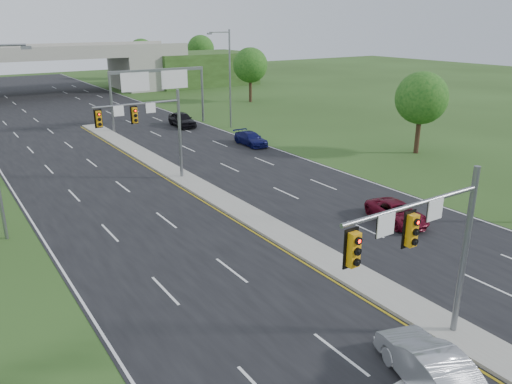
{
  "coord_description": "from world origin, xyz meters",
  "views": [
    {
      "loc": [
        -16.08,
        -9.88,
        11.94
      ],
      "look_at": [
        -1.76,
        11.68,
        3.0
      ],
      "focal_mm": 35.0,
      "sensor_mm": 36.0,
      "label": 1
    }
  ],
  "objects_px": {
    "signal_mast_near": "(431,240)",
    "car_far_a": "(397,213)",
    "overpass": "(35,74)",
    "sign_gantry": "(157,82)",
    "car_silver": "(430,367)",
    "signal_mast_far": "(152,123)",
    "car_far_c": "(182,119)",
    "car_far_b": "(251,139)"
  },
  "relations": [
    {
      "from": "car_silver",
      "to": "car_far_a",
      "type": "distance_m",
      "value": 15.04
    },
    {
      "from": "signal_mast_far",
      "to": "car_far_c",
      "type": "bearing_deg",
      "value": 58.97
    },
    {
      "from": "car_far_b",
      "to": "car_far_c",
      "type": "bearing_deg",
      "value": 98.89
    },
    {
      "from": "signal_mast_near",
      "to": "car_far_b",
      "type": "bearing_deg",
      "value": 67.63
    },
    {
      "from": "sign_gantry",
      "to": "car_far_a",
      "type": "distance_m",
      "value": 35.96
    },
    {
      "from": "sign_gantry",
      "to": "car_far_c",
      "type": "relative_size",
      "value": 2.33
    },
    {
      "from": "signal_mast_near",
      "to": "overpass",
      "type": "relative_size",
      "value": 0.09
    },
    {
      "from": "signal_mast_far",
      "to": "sign_gantry",
      "type": "height_order",
      "value": "signal_mast_far"
    },
    {
      "from": "signal_mast_near",
      "to": "car_far_a",
      "type": "bearing_deg",
      "value": 44.79
    },
    {
      "from": "sign_gantry",
      "to": "car_far_b",
      "type": "relative_size",
      "value": 2.58
    },
    {
      "from": "overpass",
      "to": "car_far_b",
      "type": "distance_m",
      "value": 49.93
    },
    {
      "from": "signal_mast_near",
      "to": "sign_gantry",
      "type": "xyz_separation_m",
      "value": [
        8.95,
        44.99,
        0.51
      ]
    },
    {
      "from": "signal_mast_far",
      "to": "signal_mast_near",
      "type": "bearing_deg",
      "value": -90.0
    },
    {
      "from": "overpass",
      "to": "car_silver",
      "type": "distance_m",
      "value": 81.59
    },
    {
      "from": "car_silver",
      "to": "car_far_c",
      "type": "relative_size",
      "value": 0.97
    },
    {
      "from": "car_far_a",
      "to": "overpass",
      "type": "bearing_deg",
      "value": 107.78
    },
    {
      "from": "sign_gantry",
      "to": "car_far_b",
      "type": "bearing_deg",
      "value": -73.76
    },
    {
      "from": "signal_mast_far",
      "to": "car_silver",
      "type": "height_order",
      "value": "signal_mast_far"
    },
    {
      "from": "overpass",
      "to": "car_far_b",
      "type": "relative_size",
      "value": 17.84
    },
    {
      "from": "sign_gantry",
      "to": "overpass",
      "type": "bearing_deg",
      "value": 100.79
    },
    {
      "from": "signal_mast_near",
      "to": "car_far_c",
      "type": "xyz_separation_m",
      "value": [
        11.19,
        43.6,
        -3.86
      ]
    },
    {
      "from": "car_silver",
      "to": "car_far_b",
      "type": "distance_m",
      "value": 35.66
    },
    {
      "from": "car_silver",
      "to": "car_far_c",
      "type": "distance_m",
      "value": 46.66
    },
    {
      "from": "sign_gantry",
      "to": "car_far_c",
      "type": "distance_m",
      "value": 5.11
    },
    {
      "from": "signal_mast_near",
      "to": "car_far_a",
      "type": "distance_m",
      "value": 13.86
    },
    {
      "from": "signal_mast_near",
      "to": "car_far_a",
      "type": "relative_size",
      "value": 1.54
    },
    {
      "from": "car_silver",
      "to": "car_far_a",
      "type": "xyz_separation_m",
      "value": [
        10.54,
        10.73,
        -0.16
      ]
    },
    {
      "from": "sign_gantry",
      "to": "car_silver",
      "type": "xyz_separation_m",
      "value": [
        -10.08,
        -46.39,
        -4.43
      ]
    },
    {
      "from": "signal_mast_near",
      "to": "car_silver",
      "type": "bearing_deg",
      "value": -129.03
    },
    {
      "from": "sign_gantry",
      "to": "car_far_a",
      "type": "bearing_deg",
      "value": -89.27
    },
    {
      "from": "signal_mast_far",
      "to": "car_far_a",
      "type": "height_order",
      "value": "signal_mast_far"
    },
    {
      "from": "signal_mast_far",
      "to": "car_far_a",
      "type": "relative_size",
      "value": 1.54
    },
    {
      "from": "signal_mast_near",
      "to": "car_far_c",
      "type": "distance_m",
      "value": 45.18
    },
    {
      "from": "signal_mast_far",
      "to": "overpass",
      "type": "distance_m",
      "value": 55.13
    },
    {
      "from": "sign_gantry",
      "to": "overpass",
      "type": "xyz_separation_m",
      "value": [
        -6.68,
        35.08,
        -1.69
      ]
    },
    {
      "from": "signal_mast_far",
      "to": "overpass",
      "type": "relative_size",
      "value": 0.09
    },
    {
      "from": "signal_mast_near",
      "to": "car_far_a",
      "type": "xyz_separation_m",
      "value": [
        9.4,
        9.33,
        -4.07
      ]
    },
    {
      "from": "car_silver",
      "to": "car_far_b",
      "type": "bearing_deg",
      "value": -96.03
    },
    {
      "from": "signal_mast_far",
      "to": "car_far_c",
      "type": "height_order",
      "value": "signal_mast_far"
    },
    {
      "from": "car_far_a",
      "to": "car_silver",
      "type": "bearing_deg",
      "value": -122.45
    },
    {
      "from": "signal_mast_far",
      "to": "sign_gantry",
      "type": "relative_size",
      "value": 0.6
    },
    {
      "from": "overpass",
      "to": "car_far_a",
      "type": "distance_m",
      "value": 71.16
    }
  ]
}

